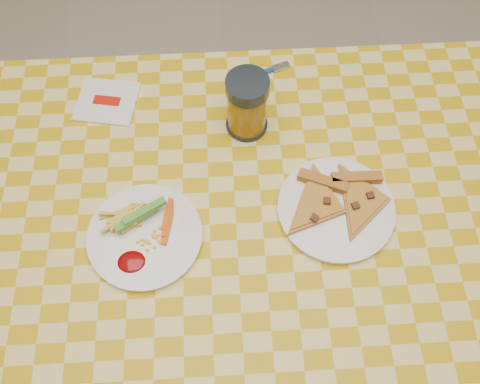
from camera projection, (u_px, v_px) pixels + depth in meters
name	position (u px, v px, depth m)	size (l,w,h in m)	color
ground	(238.00, 323.00, 1.70)	(8.00, 8.00, 0.00)	beige
table	(236.00, 238.00, 1.10)	(1.28, 0.88, 0.76)	white
plate_left	(145.00, 237.00, 1.02)	(0.22, 0.22, 0.01)	white
plate_right	(336.00, 209.00, 1.04)	(0.22, 0.22, 0.01)	white
fries_veggies	(139.00, 227.00, 1.01)	(0.16, 0.15, 0.04)	gold
pizza_slices	(338.00, 199.00, 1.04)	(0.24, 0.23, 0.02)	#BA7739
drink_glass	(247.00, 105.00, 1.08)	(0.09, 0.09, 0.14)	black
napkin	(107.00, 101.00, 1.17)	(0.15, 0.14, 0.01)	silver
fork	(264.00, 72.00, 1.21)	(0.13, 0.06, 0.01)	navy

